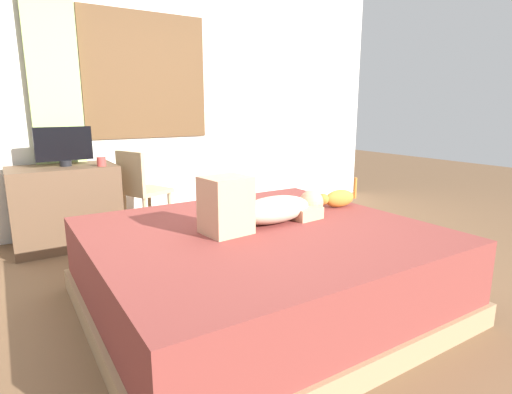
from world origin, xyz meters
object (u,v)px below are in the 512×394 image
cup (101,162)px  chair_by_desk (140,187)px  desk (66,206)px  person_lying (263,207)px  bed (260,268)px  tv_monitor (64,146)px  cat (338,198)px

cup → chair_by_desk: bearing=1.9°
desk → cup: bearing=-28.8°
person_lying → bed: bearing=-137.5°
desk → cup: (0.31, -0.17, 0.41)m
cup → desk: bearing=151.2°
bed → tv_monitor: tv_monitor is taller
tv_monitor → cup: (0.27, -0.17, -0.14)m
person_lying → chair_by_desk: bearing=98.8°
bed → person_lying: bearing=42.5°
person_lying → desk: bearing=115.8°
bed → cup: size_ratio=25.22×
cat → tv_monitor: bearing=131.9°
chair_by_desk → cat: bearing=-58.6°
cat → cup: cup is taller
chair_by_desk → person_lying: bearing=-81.2°
tv_monitor → chair_by_desk: tv_monitor is taller
desk → cup: cup is taller
desk → tv_monitor: 0.55m
person_lying → tv_monitor: bearing=114.9°
cat → person_lying: bearing=-172.5°
cat → desk: size_ratio=0.40×
tv_monitor → chair_by_desk: bearing=-14.5°
bed → cup: cup is taller
cat → cup: size_ratio=4.42×
bed → tv_monitor: bearing=112.7°
tv_monitor → chair_by_desk: (0.61, -0.16, -0.41)m
cat → desk: (-1.65, 1.80, -0.22)m
person_lying → chair_by_desk: (-0.27, 1.74, -0.13)m
bed → chair_by_desk: chair_by_desk is taller
tv_monitor → chair_by_desk: 0.75m
person_lying → tv_monitor: (-0.88, 1.90, 0.29)m
desk → cup: size_ratio=11.10×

